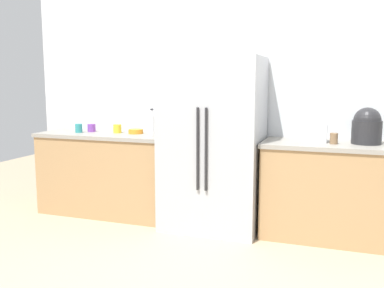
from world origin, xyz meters
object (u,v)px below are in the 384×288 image
object	(u,v)px
toaster	(315,133)
cup_d	(92,128)
bottle_a	(152,125)
bowl_a	(136,131)
rice_cooker	(367,127)
cup_b	(79,128)
cup_a	(334,138)
cup_c	(117,129)
refrigerator	(213,144)

from	to	relation	value
toaster	cup_d	distance (m)	2.44
bottle_a	bowl_a	world-z (taller)	bottle_a
toaster	bottle_a	xyz separation A→B (m)	(-1.65, -0.04, 0.03)
rice_cooker	cup_d	bearing A→B (deg)	179.79
rice_cooker	bottle_a	xyz separation A→B (m)	(-2.10, -0.06, -0.04)
cup_b	cup_a	bearing A→B (deg)	0.15
cup_b	bowl_a	size ratio (longest dim) A/B	0.60
cup_a	bottle_a	bearing A→B (deg)	178.59
cup_c	cup_d	xyz separation A→B (m)	(-0.33, 0.01, -0.00)
rice_cooker	cup_c	bearing A→B (deg)	179.89
cup_b	cup_d	bearing A→B (deg)	53.94
rice_cooker	cup_b	distance (m)	2.98
rice_cooker	cup_d	xyz separation A→B (m)	(-2.89, 0.01, -0.11)
bowl_a	cup_c	bearing A→B (deg)	-177.70
refrigerator	bottle_a	xyz separation A→B (m)	(-0.69, 0.06, 0.17)
refrigerator	cup_c	bearing A→B (deg)	173.96
refrigerator	bottle_a	distance (m)	0.71
toaster	cup_b	size ratio (longest dim) A/B	2.25
cup_b	cup_c	world-z (taller)	cup_b
rice_cooker	cup_a	xyz separation A→B (m)	(-0.28, -0.10, -0.11)
bottle_a	cup_a	size ratio (longest dim) A/B	2.80
toaster	cup_b	distance (m)	2.53
cup_d	bottle_a	bearing A→B (deg)	-5.03
rice_cooker	refrigerator	bearing A→B (deg)	-175.33
cup_a	bowl_a	world-z (taller)	cup_a
refrigerator	rice_cooker	world-z (taller)	refrigerator
cup_b	toaster	bearing A→B (deg)	2.03
toaster	cup_b	bearing A→B (deg)	-177.97
bottle_a	cup_b	world-z (taller)	bottle_a
rice_cooker	cup_c	distance (m)	2.56
toaster	cup_a	xyz separation A→B (m)	(0.17, -0.08, -0.03)
cup_a	bowl_a	distance (m)	2.06
refrigerator	cup_d	size ratio (longest dim) A/B	18.82
rice_cooker	bowl_a	size ratio (longest dim) A/B	2.06
bottle_a	cup_a	world-z (taller)	bottle_a
cup_a	refrigerator	bearing A→B (deg)	-179.37
refrigerator	cup_a	distance (m)	1.14
bottle_a	cup_d	distance (m)	0.79
toaster	cup_d	world-z (taller)	toaster
cup_d	bowl_a	bearing A→B (deg)	0.32
cup_c	refrigerator	bearing A→B (deg)	-6.04
cup_c	bowl_a	world-z (taller)	cup_c
refrigerator	cup_b	world-z (taller)	refrigerator
toaster	cup_c	bearing A→B (deg)	179.31
cup_c	toaster	bearing A→B (deg)	-0.69
rice_cooker	cup_d	distance (m)	2.89
refrigerator	cup_d	bearing A→B (deg)	175.10
toaster	cup_d	size ratio (longest dim) A/B	2.41
toaster	cup_d	bearing A→B (deg)	179.27
bottle_a	toaster	bearing A→B (deg)	1.31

